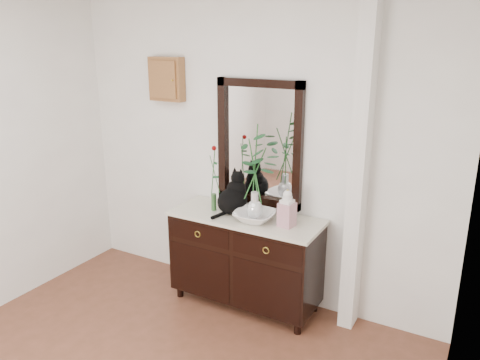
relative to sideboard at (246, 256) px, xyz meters
The scene contains 10 objects.
wall_back 0.92m from the sideboard, 111.80° to the left, with size 3.60×0.04×2.70m, color white.
pilaster 1.27m from the sideboard, 10.70° to the left, with size 0.12×0.20×2.70m, color white.
sideboard is the anchor object (origin of this frame).
wall_mirror 0.99m from the sideboard, 90.00° to the left, with size 0.80×0.06×1.10m.
key_cabinet 1.77m from the sideboard, 167.54° to the left, with size 0.35×0.10×0.40m, color brown.
cat 0.58m from the sideboard, behind, with size 0.26×0.32×0.37m, color black, non-canonical shape.
lotus_bowl 0.44m from the sideboard, 27.96° to the right, with size 0.34×0.34×0.08m, color white.
vase_branches 0.82m from the sideboard, 27.96° to the right, with size 0.39×0.39×0.82m, color silver, non-canonical shape.
bud_vase_rose 0.74m from the sideboard, behind, with size 0.07×0.07×0.60m, color #315D2E, non-canonical shape.
ginger_jar 0.67m from the sideboard, ahead, with size 0.12×0.12×0.32m, color white, non-canonical shape.
Camera 1 is at (1.89, -1.56, 2.32)m, focal length 35.00 mm.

